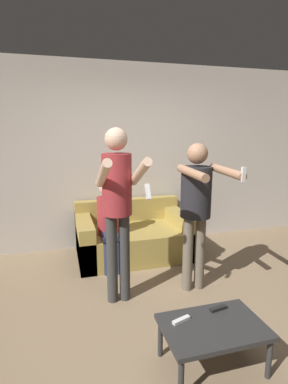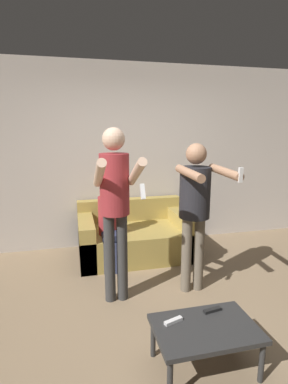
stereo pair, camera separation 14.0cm
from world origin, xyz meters
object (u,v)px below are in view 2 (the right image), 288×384
Objects in this scene: couch at (135,237)px; coffee_table at (205,331)px; person_standing_right at (195,201)px; remote_far at (212,310)px; remote_near at (173,321)px; person_standing_left at (115,198)px; person_seated at (109,219)px.

couch reaches higher than coffee_table.
remote_far is at bearing -103.44° from person_standing_right.
remote_near is at bearing -93.76° from couch.
couch is at bearing 69.16° from person_standing_left.
person_standing_left reaches higher than person_seated.
couch is 10.09× the size of remote_far.
couch is 2.05× the size of coffee_table.
couch is 2.17m from coffee_table.
remote_near is at bearing -120.22° from person_standing_right.
person_standing_left is at bearing 106.60° from remote_near.
remote_far is at bearing -55.14° from person_standing_left.
person_seated is at bearing 108.37° from remote_far.
person_seated is 2.00m from coffee_table.
remote_near is (-0.21, 0.10, 0.05)m from coffee_table.
remote_far is (-0.22, -0.90, -0.66)m from person_standing_right.
remote_near is at bearing -73.40° from person_standing_left.
remote_near is (0.24, -1.83, -0.26)m from person_seated.
remote_near is at bearing -82.36° from person_seated.
person_standing_right is (0.42, -1.11, 0.76)m from couch.
coffee_table is at bearing -76.63° from person_seated.
person_seated is 1.88m from remote_far.
person_standing_right is 1.14m from remote_far.
person_standing_left reaches higher than couch.
person_seated reaches higher than remote_far.
person_seated is 1.51× the size of coffee_table.
person_standing_left reaches higher than remote_near.
couch is 1.36× the size of person_seated.
person_standing_right is at bearing 76.56° from remote_far.
remote_far is (0.13, 0.16, 0.05)m from coffee_table.
person_seated reaches higher than remote_near.
coffee_table is at bearing -87.96° from couch.
person_standing_right reaches higher than person_seated.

